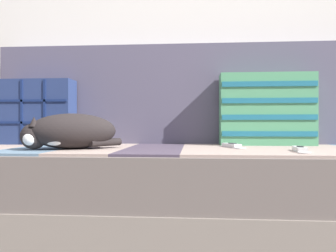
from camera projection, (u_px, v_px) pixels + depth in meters
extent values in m
plane|color=#564C47|center=(182.00, 239.00, 1.40)|extent=(14.00, 14.00, 0.00)
cube|color=gray|center=(183.00, 211.00, 1.53)|extent=(2.18, 0.84, 0.17)
cube|color=#6B605B|center=(183.00, 171.00, 1.53)|extent=(2.13, 0.82, 0.20)
cube|color=slate|center=(49.00, 148.00, 1.56)|extent=(0.26, 0.74, 0.01)
cube|color=gray|center=(102.00, 148.00, 1.54)|extent=(0.26, 0.74, 0.01)
cube|color=#423847|center=(156.00, 148.00, 1.52)|extent=(0.26, 0.74, 0.01)
cube|color=gray|center=(211.00, 149.00, 1.50)|extent=(0.26, 0.74, 0.01)
cube|color=gray|center=(268.00, 149.00, 1.48)|extent=(0.26, 0.74, 0.01)
cube|color=gray|center=(326.00, 149.00, 1.46)|extent=(0.26, 0.74, 0.01)
cube|color=#514C60|center=(185.00, 95.00, 1.88)|extent=(2.13, 0.14, 0.56)
cube|color=navy|center=(39.00, 112.00, 1.80)|extent=(0.38, 0.13, 0.35)
cube|color=navy|center=(33.00, 123.00, 1.73)|extent=(0.36, 0.01, 0.01)
cube|color=navy|center=(22.00, 112.00, 1.73)|extent=(0.01, 0.01, 0.34)
cube|color=navy|center=(33.00, 101.00, 1.73)|extent=(0.36, 0.01, 0.01)
cube|color=navy|center=(44.00, 111.00, 1.72)|extent=(0.01, 0.01, 0.34)
cube|color=#4C9366|center=(266.00, 109.00, 1.70)|extent=(0.48, 0.13, 0.37)
cube|color=#1E667F|center=(269.00, 134.00, 1.63)|extent=(0.47, 0.01, 0.03)
cube|color=#1E667F|center=(269.00, 117.00, 1.63)|extent=(0.47, 0.01, 0.03)
cube|color=#1E667F|center=(269.00, 100.00, 1.63)|extent=(0.47, 0.01, 0.03)
cube|color=#1E667F|center=(269.00, 84.00, 1.63)|extent=(0.47, 0.01, 0.03)
ellipsoid|color=black|center=(73.00, 131.00, 1.43)|extent=(0.43, 0.36, 0.16)
sphere|color=black|center=(34.00, 136.00, 1.37)|extent=(0.11, 0.11, 0.11)
sphere|color=white|center=(30.00, 139.00, 1.34)|extent=(0.06, 0.06, 0.06)
ellipsoid|color=white|center=(54.00, 137.00, 1.35)|extent=(0.11, 0.05, 0.07)
cylinder|color=black|center=(105.00, 142.00, 1.46)|extent=(0.12, 0.16, 0.03)
cone|color=black|center=(34.00, 122.00, 1.34)|extent=(0.04, 0.04, 0.04)
cone|color=black|center=(34.00, 122.00, 1.40)|extent=(0.04, 0.04, 0.04)
cube|color=white|center=(300.00, 149.00, 1.30)|extent=(0.06, 0.15, 0.02)
cube|color=black|center=(300.00, 147.00, 1.29)|extent=(0.03, 0.05, 0.00)
cube|color=black|center=(297.00, 148.00, 1.36)|extent=(0.03, 0.01, 0.02)
torus|color=silver|center=(304.00, 153.00, 1.20)|extent=(0.06, 0.06, 0.01)
cube|color=white|center=(231.00, 145.00, 1.52)|extent=(0.08, 0.14, 0.02)
cube|color=black|center=(232.00, 143.00, 1.51)|extent=(0.03, 0.05, 0.00)
cube|color=black|center=(225.00, 145.00, 1.59)|extent=(0.03, 0.02, 0.02)
torus|color=silver|center=(240.00, 148.00, 1.44)|extent=(0.06, 0.06, 0.01)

